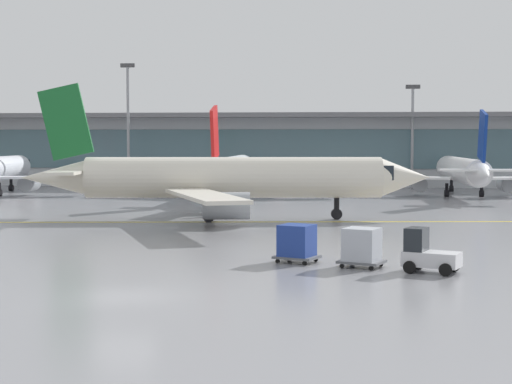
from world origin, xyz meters
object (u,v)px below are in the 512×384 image
at_px(taxiing_regional_jet, 229,179).
at_px(baggage_tug, 427,254).
at_px(gate_airplane_3, 462,171).
at_px(apron_light_mast_1, 128,121).
at_px(gate_airplane_2, 231,171).
at_px(cargo_dolly_lead, 362,246).
at_px(cargo_dolly_trailing, 297,242).
at_px(apron_light_mast_2, 412,131).

bearing_deg(taxiing_regional_jet, baggage_tug, -69.19).
distance_m(gate_airplane_3, baggage_tug, 54.45).
bearing_deg(apron_light_mast_1, baggage_tug, -64.64).
xyz_separation_m(gate_airplane_3, apron_light_mast_1, (-39.89, 10.29, 5.81)).
relative_size(gate_airplane_2, cargo_dolly_lead, 11.19).
distance_m(cargo_dolly_trailing, apron_light_mast_2, 65.36).
distance_m(gate_airplane_3, taxiing_regional_jet, 36.37).
relative_size(gate_airplane_2, taxiing_regional_jet, 0.89).
distance_m(gate_airplane_2, cargo_dolly_trailing, 47.87).
height_order(gate_airplane_3, apron_light_mast_1, apron_light_mast_1).
distance_m(taxiing_regional_jet, apron_light_mast_1, 43.25).
bearing_deg(taxiing_regional_jet, cargo_dolly_trailing, -80.25).
distance_m(taxiing_regional_jet, cargo_dolly_trailing, 23.16).
height_order(gate_airplane_2, cargo_dolly_trailing, gate_airplane_2).
bearing_deg(baggage_tug, cargo_dolly_lead, 180.00).
bearing_deg(baggage_tug, apron_light_mast_1, 137.72).
bearing_deg(cargo_dolly_trailing, apron_light_mast_1, 133.74).
relative_size(apron_light_mast_1, apron_light_mast_2, 1.21).
bearing_deg(cargo_dolly_lead, apron_light_mast_1, 135.87).
distance_m(taxiing_regional_jet, apron_light_mast_2, 45.70).
bearing_deg(cargo_dolly_trailing, taxiing_regional_jet, 128.23).
xyz_separation_m(gate_airplane_3, cargo_dolly_trailing, (-15.90, -50.98, -1.69)).
bearing_deg(apron_light_mast_2, gate_airplane_3, -71.87).
bearing_deg(gate_airplane_2, baggage_tug, -161.93).
height_order(taxiing_regional_jet, baggage_tug, taxiing_regional_jet).
bearing_deg(cargo_dolly_trailing, apron_light_mast_2, 102.06).
bearing_deg(apron_light_mast_2, gate_airplane_2, -140.65).
relative_size(baggage_tug, cargo_dolly_lead, 1.15).
distance_m(baggage_tug, cargo_dolly_lead, 3.28).
distance_m(baggage_tug, apron_light_mast_2, 67.12).
relative_size(gate_airplane_3, cargo_dolly_lead, 10.81).
bearing_deg(gate_airplane_3, apron_light_mast_2, 16.90).
relative_size(cargo_dolly_lead, apron_light_mast_1, 0.16).
xyz_separation_m(taxiing_regional_jet, cargo_dolly_lead, (9.55, -23.51, -2.12)).
bearing_deg(baggage_tug, gate_airplane_3, 102.17).
relative_size(gate_airplane_3, apron_light_mast_1, 1.75).
xyz_separation_m(gate_airplane_2, cargo_dolly_trailing, (9.21, -46.94, -1.79)).
relative_size(baggage_tug, cargo_dolly_trailing, 1.15).
height_order(apron_light_mast_1, apron_light_mast_2, apron_light_mast_1).
bearing_deg(gate_airplane_3, baggage_tug, 168.59).
bearing_deg(gate_airplane_3, cargo_dolly_trailing, 161.46).
distance_m(cargo_dolly_lead, cargo_dolly_trailing, 3.50).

